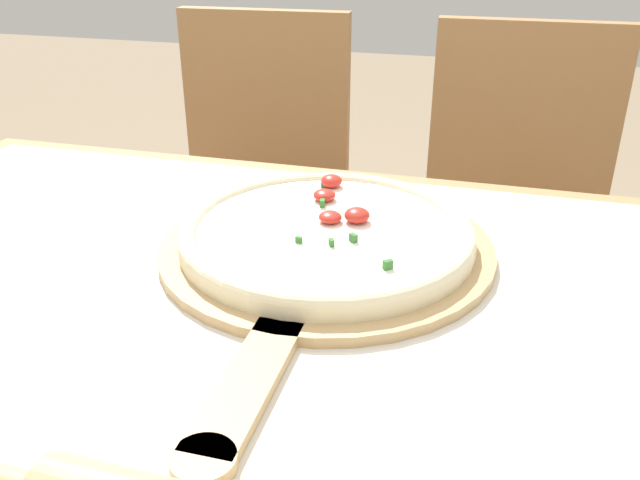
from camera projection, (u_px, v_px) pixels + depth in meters
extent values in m
cube|color=#A87F51|center=(237.00, 321.00, 0.70)|extent=(1.20, 0.84, 0.03)
cylinder|color=#A87F51|center=(53.00, 338.00, 1.30)|extent=(0.06, 0.06, 0.70)
cube|color=silver|center=(236.00, 307.00, 0.69)|extent=(1.12, 0.76, 0.00)
cylinder|color=tan|center=(327.00, 247.00, 0.79)|extent=(0.39, 0.39, 0.01)
cube|color=tan|center=(248.00, 384.00, 0.57)|extent=(0.05, 0.18, 0.01)
cylinder|color=tan|center=(204.00, 462.00, 0.49)|extent=(0.05, 0.05, 0.01)
cylinder|color=beige|center=(327.00, 237.00, 0.79)|extent=(0.34, 0.34, 0.02)
torus|color=beige|center=(327.00, 230.00, 0.78)|extent=(0.34, 0.34, 0.02)
cylinder|color=white|center=(327.00, 229.00, 0.78)|extent=(0.30, 0.30, 0.00)
ellipsoid|color=red|center=(331.00, 181.00, 0.89)|extent=(0.03, 0.03, 0.02)
ellipsoid|color=red|center=(357.00, 215.00, 0.79)|extent=(0.03, 0.03, 0.02)
ellipsoid|color=red|center=(324.00, 195.00, 0.85)|extent=(0.03, 0.03, 0.01)
ellipsoid|color=red|center=(330.00, 217.00, 0.79)|extent=(0.03, 0.03, 0.01)
cube|color=#387533|center=(353.00, 238.00, 0.75)|extent=(0.01, 0.01, 0.01)
cube|color=#387533|center=(322.00, 203.00, 0.83)|extent=(0.01, 0.01, 0.01)
cube|color=#387533|center=(331.00, 243.00, 0.74)|extent=(0.01, 0.01, 0.01)
cube|color=#387533|center=(299.00, 240.00, 0.75)|extent=(0.01, 0.01, 0.01)
cube|color=#387533|center=(388.00, 265.00, 0.69)|extent=(0.01, 0.01, 0.01)
cube|color=#387533|center=(323.00, 185.00, 0.89)|extent=(0.01, 0.01, 0.01)
cube|color=#A37547|center=(247.00, 236.00, 1.48)|extent=(0.42, 0.42, 0.02)
cube|color=#A37547|center=(266.00, 110.00, 1.54)|extent=(0.38, 0.06, 0.44)
cylinder|color=#A37547|center=(160.00, 354.00, 1.48)|extent=(0.04, 0.04, 0.43)
cylinder|color=#A37547|center=(302.00, 373.00, 1.42)|extent=(0.04, 0.04, 0.43)
cylinder|color=#A37547|center=(211.00, 282.00, 1.76)|extent=(0.04, 0.04, 0.43)
cylinder|color=#A37547|center=(332.00, 295.00, 1.70)|extent=(0.04, 0.04, 0.43)
cube|color=#A37547|center=(509.00, 267.00, 1.35)|extent=(0.41, 0.41, 0.02)
cube|color=#A37547|center=(523.00, 130.00, 1.41)|extent=(0.38, 0.05, 0.44)
cylinder|color=#A37547|center=(413.00, 396.00, 1.35)|extent=(0.04, 0.04, 0.43)
cylinder|color=#A37547|center=(582.00, 422.00, 1.28)|extent=(0.04, 0.04, 0.43)
cylinder|color=#A37547|center=(429.00, 311.00, 1.63)|extent=(0.04, 0.04, 0.43)
cylinder|color=#A37547|center=(568.00, 329.00, 1.56)|extent=(0.04, 0.04, 0.43)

